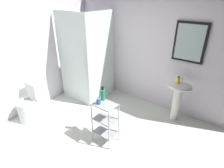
% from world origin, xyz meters
% --- Properties ---
extents(ground_plane, '(4.20, 4.20, 0.02)m').
position_xyz_m(ground_plane, '(0.00, 0.00, -0.01)').
color(ground_plane, silver).
extents(wall_back, '(4.20, 0.14, 2.50)m').
position_xyz_m(wall_back, '(0.01, 1.85, 1.25)').
color(wall_back, silver).
rests_on(wall_back, ground_plane).
extents(wall_left, '(0.10, 4.20, 2.50)m').
position_xyz_m(wall_left, '(-1.85, 0.00, 1.25)').
color(wall_left, silver).
rests_on(wall_left, ground_plane).
extents(shower_stall, '(0.92, 0.92, 2.00)m').
position_xyz_m(shower_stall, '(-1.19, 1.17, 0.46)').
color(shower_stall, white).
rests_on(shower_stall, ground_plane).
extents(pedestal_sink, '(0.46, 0.37, 0.81)m').
position_xyz_m(pedestal_sink, '(0.84, 1.52, 0.58)').
color(pedestal_sink, white).
rests_on(pedestal_sink, ground_plane).
extents(sink_faucet, '(0.03, 0.03, 0.10)m').
position_xyz_m(sink_faucet, '(0.84, 1.64, 0.86)').
color(sink_faucet, silver).
rests_on(sink_faucet, pedestal_sink).
extents(toilet, '(0.37, 0.49, 0.76)m').
position_xyz_m(toilet, '(-1.48, -0.22, 0.31)').
color(toilet, white).
rests_on(toilet, ground_plane).
extents(storage_cart, '(0.38, 0.28, 0.74)m').
position_xyz_m(storage_cart, '(0.11, 0.20, 0.44)').
color(storage_cart, silver).
rests_on(storage_cart, ground_plane).
extents(hand_soap_bottle, '(0.06, 0.06, 0.15)m').
position_xyz_m(hand_soap_bottle, '(0.81, 1.48, 0.87)').
color(hand_soap_bottle, gold).
rests_on(hand_soap_bottle, pedestal_sink).
extents(body_wash_bottle_green, '(0.08, 0.08, 0.24)m').
position_xyz_m(body_wash_bottle_green, '(0.00, 0.29, 0.84)').
color(body_wash_bottle_green, '#2C9162').
rests_on(body_wash_bottle_green, storage_cart).
extents(rinse_cup, '(0.07, 0.07, 0.10)m').
position_xyz_m(rinse_cup, '(0.02, 0.15, 0.79)').
color(rinse_cup, '#3870B2').
rests_on(rinse_cup, storage_cart).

